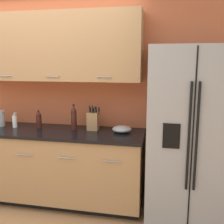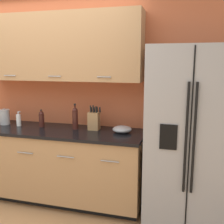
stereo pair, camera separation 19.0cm
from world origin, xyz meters
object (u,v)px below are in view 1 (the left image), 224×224
object	(u,v)px
mixing_bowl	(122,129)
oil_bottle	(39,120)
soap_dispenser	(15,121)
knife_block	(93,121)
steel_canister	(0,118)
refrigerator	(189,136)
wine_bottle	(74,118)

from	to	relation	value
mixing_bowl	oil_bottle	bearing A→B (deg)	179.93
soap_dispenser	mixing_bowl	distance (m)	1.36
knife_block	steel_canister	world-z (taller)	knife_block
refrigerator	oil_bottle	bearing A→B (deg)	176.15
oil_bottle	mixing_bowl	size ratio (longest dim) A/B	0.99
refrigerator	knife_block	xyz separation A→B (m)	(-1.10, 0.15, 0.09)
knife_block	mixing_bowl	size ratio (longest dim) A/B	1.36
refrigerator	steel_canister	size ratio (longest dim) A/B	8.83
wine_bottle	oil_bottle	distance (m)	0.46
soap_dispenser	mixing_bowl	xyz separation A→B (m)	(1.35, 0.03, -0.04)
knife_block	soap_dispenser	bearing A→B (deg)	-176.15
oil_bottle	refrigerator	bearing A→B (deg)	-3.85
refrigerator	wine_bottle	size ratio (longest dim) A/B	6.01
soap_dispenser	mixing_bowl	bearing A→B (deg)	1.40
wine_bottle	knife_block	bearing A→B (deg)	8.22
oil_bottle	steel_canister	size ratio (longest dim) A/B	1.03
refrigerator	wine_bottle	xyz separation A→B (m)	(-1.33, 0.12, 0.11)
soap_dispenser	oil_bottle	bearing A→B (deg)	6.26
refrigerator	oil_bottle	distance (m)	1.79
refrigerator	steel_canister	xyz separation A→B (m)	(-2.33, 0.11, 0.07)
knife_block	oil_bottle	distance (m)	0.69
refrigerator	steel_canister	world-z (taller)	refrigerator
steel_canister	mixing_bowl	distance (m)	1.58
soap_dispenser	steel_canister	distance (m)	0.23
refrigerator	knife_block	distance (m)	1.11
oil_bottle	steel_canister	xyz separation A→B (m)	(-0.54, -0.01, -0.00)
mixing_bowl	wine_bottle	bearing A→B (deg)	179.91
steel_canister	soap_dispenser	bearing A→B (deg)	-7.00
refrigerator	oil_bottle	xyz separation A→B (m)	(-1.79, 0.12, 0.08)
soap_dispenser	knife_block	bearing A→B (deg)	3.85
wine_bottle	soap_dispenser	world-z (taller)	wine_bottle
refrigerator	wine_bottle	world-z (taller)	refrigerator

